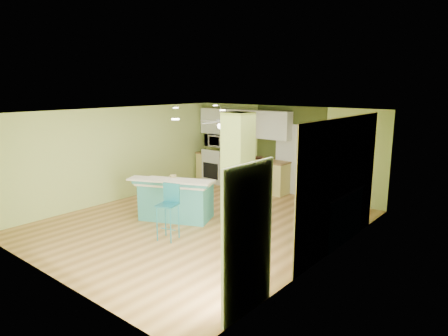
{
  "coord_description": "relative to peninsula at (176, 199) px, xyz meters",
  "views": [
    {
      "loc": [
        5.89,
        -6.35,
        3.07
      ],
      "look_at": [
        0.34,
        0.4,
        1.25
      ],
      "focal_mm": 32.0,
      "sensor_mm": 36.0,
      "label": 1
    }
  ],
  "objects": [
    {
      "name": "floor",
      "position": [
        0.64,
        0.17,
        -0.48
      ],
      "size": [
        6.0,
        7.0,
        0.01
      ],
      "primitive_type": "cube",
      "color": "#9D6B37",
      "rests_on": "ground"
    },
    {
      "name": "ceiling",
      "position": [
        0.64,
        0.17,
        2.03
      ],
      "size": [
        6.0,
        7.0,
        0.01
      ],
      "primitive_type": "cube",
      "color": "white",
      "rests_on": "wall_back"
    },
    {
      "name": "wall_back",
      "position": [
        0.64,
        3.68,
        0.78
      ],
      "size": [
        6.0,
        0.01,
        2.5
      ],
      "primitive_type": "cube",
      "color": "#C2D873",
      "rests_on": "floor"
    },
    {
      "name": "wall_front",
      "position": [
        0.64,
        -3.33,
        0.78
      ],
      "size": [
        6.0,
        0.01,
        2.5
      ],
      "primitive_type": "cube",
      "color": "#C2D873",
      "rests_on": "floor"
    },
    {
      "name": "wall_left",
      "position": [
        -2.37,
        0.17,
        0.78
      ],
      "size": [
        0.01,
        7.0,
        2.5
      ],
      "primitive_type": "cube",
      "color": "#C2D873",
      "rests_on": "floor"
    },
    {
      "name": "wall_right",
      "position": [
        3.64,
        0.17,
        0.78
      ],
      "size": [
        0.01,
        7.0,
        2.5
      ],
      "primitive_type": "cube",
      "color": "#C2D873",
      "rests_on": "floor"
    },
    {
      "name": "wood_panel",
      "position": [
        3.63,
        0.77,
        0.78
      ],
      "size": [
        0.02,
        3.4,
        2.5
      ],
      "primitive_type": "cube",
      "color": "olive",
      "rests_on": "floor"
    },
    {
      "name": "olive_accent",
      "position": [
        0.84,
        3.66,
        0.78
      ],
      "size": [
        2.2,
        0.02,
        2.5
      ],
      "primitive_type": "cube",
      "color": "#3F4A1D",
      "rests_on": "floor"
    },
    {
      "name": "interior_door",
      "position": [
        0.84,
        3.63,
        0.53
      ],
      "size": [
        0.82,
        0.05,
        2.0
      ],
      "primitive_type": "cube",
      "color": "silver",
      "rests_on": "floor"
    },
    {
      "name": "french_door",
      "position": [
        3.61,
        -2.13,
        0.58
      ],
      "size": [
        0.04,
        1.08,
        2.1
      ],
      "primitive_type": "cube",
      "color": "silver",
      "rests_on": "floor"
    },
    {
      "name": "column",
      "position": [
        1.29,
        0.67,
        0.78
      ],
      "size": [
        0.55,
        0.55,
        2.5
      ],
      "primitive_type": "cube",
      "color": "#AFCB5E",
      "rests_on": "floor"
    },
    {
      "name": "kitchen_run",
      "position": [
        -0.66,
        3.37,
        -0.0
      ],
      "size": [
        3.25,
        0.63,
        0.94
      ],
      "color": "#E3D576",
      "rests_on": "floor"
    },
    {
      "name": "stove",
      "position": [
        -1.61,
        3.36,
        -0.01
      ],
      "size": [
        0.76,
        0.66,
        1.08
      ],
      "color": "silver",
      "rests_on": "floor"
    },
    {
      "name": "upper_cabinets",
      "position": [
        -0.66,
        3.49,
        1.48
      ],
      "size": [
        3.2,
        0.34,
        0.8
      ],
      "primitive_type": "cube",
      "color": "white",
      "rests_on": "wall_back"
    },
    {
      "name": "microwave",
      "position": [
        -1.61,
        3.37,
        0.88
      ],
      "size": [
        0.7,
        0.48,
        0.39
      ],
      "primitive_type": "imported",
      "color": "white",
      "rests_on": "wall_back"
    },
    {
      "name": "ceiling_fan",
      "position": [
        -0.46,
        2.17,
        1.61
      ],
      "size": [
        1.41,
        1.41,
        0.61
      ],
      "color": "silver",
      "rests_on": "ceiling"
    },
    {
      "name": "pendant_lamp",
      "position": [
        3.29,
        0.92,
        1.41
      ],
      "size": [
        0.14,
        0.14,
        0.69
      ],
      "color": "silver",
      "rests_on": "ceiling"
    },
    {
      "name": "wall_decor",
      "position": [
        3.6,
        0.97,
        1.08
      ],
      "size": [
        0.03,
        0.9,
        0.7
      ],
      "primitive_type": "cube",
      "color": "brown",
      "rests_on": "wood_panel"
    },
    {
      "name": "peninsula",
      "position": [
        0.0,
        0.0,
        0.0
      ],
      "size": [
        2.05,
        1.65,
        1.02
      ],
      "rotation": [
        0.0,
        0.0,
        0.42
      ],
      "color": "teal",
      "rests_on": "floor"
    },
    {
      "name": "bar_stool",
      "position": [
        0.79,
        -0.93,
        0.29
      ],
      "size": [
        0.46,
        0.46,
        1.14
      ],
      "rotation": [
        0.0,
        0.0,
        0.27
      ],
      "color": "teal",
      "rests_on": "floor"
    },
    {
      "name": "side_counter",
      "position": [
        3.34,
        1.11,
        0.05
      ],
      "size": [
        0.68,
        1.61,
        1.04
      ],
      "color": "teal",
      "rests_on": "floor"
    },
    {
      "name": "fruit_bowl",
      "position": [
        0.0,
        3.35,
        0.5
      ],
      "size": [
        0.31,
        0.31,
        0.06
      ],
      "primitive_type": "imported",
      "rotation": [
        0.0,
        0.0,
        0.2
      ],
      "color": "#362016",
      "rests_on": "kitchen_run"
    },
    {
      "name": "canister",
      "position": [
        -0.03,
        -0.05,
        0.49
      ],
      "size": [
        0.16,
        0.16,
        0.16
      ],
      "primitive_type": "cylinder",
      "color": "gold",
      "rests_on": "peninsula"
    }
  ]
}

